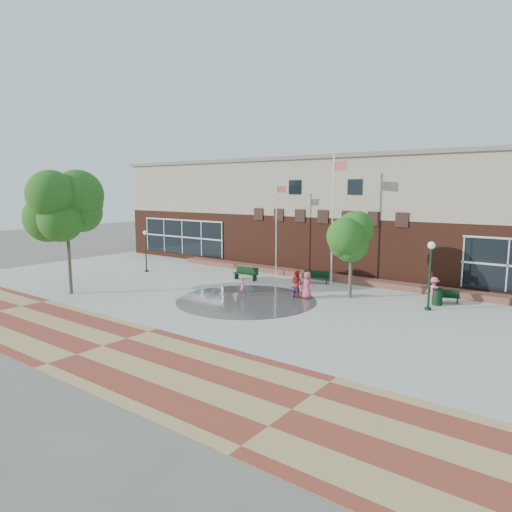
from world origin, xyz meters
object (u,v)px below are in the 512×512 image
Objects in this scene: flagpole_left at (277,224)px; child_splash at (243,287)px; flagpole_right at (333,213)px; tree_big_left at (66,204)px; trash_can at (437,297)px; bench_left at (246,276)px.

flagpole_left reaches higher than child_splash.
flagpole_right reaches higher than tree_big_left.
tree_big_left reaches higher than child_splash.
flagpole_right is at bearing 170.22° from trash_can.
child_splash is at bearing -106.36° from flagpole_right.
bench_left is 13.11m from tree_big_left.
tree_big_left is at bearing -126.35° from flagpole_left.
flagpole_left is 7.48× the size of trash_can.
flagpole_right reaches higher than bench_left.
trash_can is at bearing -157.12° from child_splash.
child_splash reaches higher than trash_can.
tree_big_left is (-7.21, -12.80, 1.67)m from flagpole_left.
bench_left is 0.24× the size of tree_big_left.
child_splash is (9.18, 6.11, -5.12)m from tree_big_left.
bench_left is (-0.97, -2.61, -3.73)m from flagpole_left.
trash_can is (7.42, -1.28, -4.52)m from flagpole_right.
tree_big_left is at bearing -126.21° from bench_left.
trash_can is 0.12× the size of tree_big_left.
flagpole_right is at bearing 44.99° from tree_big_left.
flagpole_right is 9.25× the size of trash_can.
trash_can is 0.82× the size of child_splash.
flagpole_left reaches higher than trash_can.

